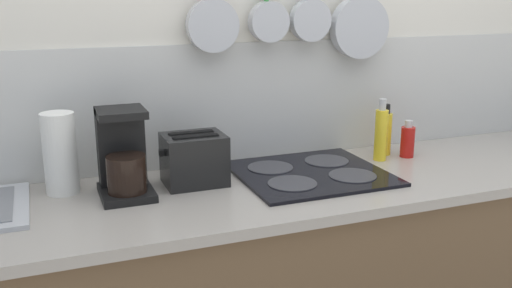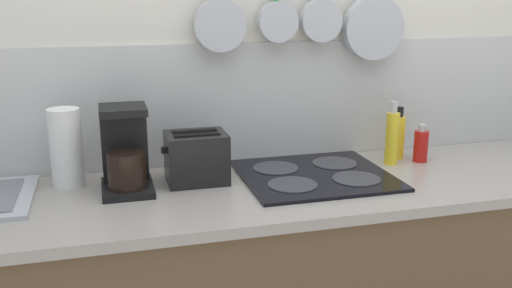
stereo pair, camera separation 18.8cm
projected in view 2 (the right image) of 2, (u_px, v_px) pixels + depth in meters
name	position (u px, v px, depth m)	size (l,w,h in m)	color
wall_back	(295.00, 65.00, 2.23)	(7.20, 0.13, 2.60)	silver
countertop	(326.00, 186.00, 2.00)	(3.21, 0.63, 0.03)	#A59E93
paper_towel_roll	(66.00, 148.00, 1.91)	(0.11, 0.11, 0.27)	white
coffee_maker	(125.00, 155.00, 1.89)	(0.17, 0.21, 0.28)	black
toaster	(196.00, 157.00, 1.97)	(0.22, 0.17, 0.18)	black
cooktop	(315.00, 175.00, 2.04)	(0.52, 0.48, 0.01)	black
bottle_olive_oil	(392.00, 137.00, 2.16)	(0.05, 0.05, 0.24)	yellow
bottle_dish_soap	(398.00, 136.00, 2.24)	(0.05, 0.05, 0.21)	yellow
bottle_vinegar	(421.00, 145.00, 2.21)	(0.06, 0.06, 0.15)	red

